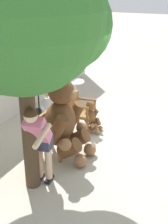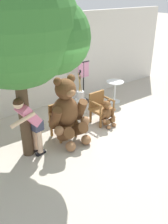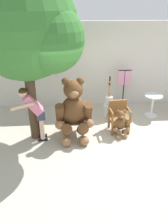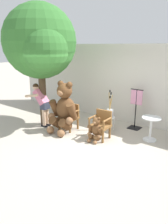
{
  "view_description": "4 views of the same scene",
  "coord_description": "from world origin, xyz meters",
  "px_view_note": "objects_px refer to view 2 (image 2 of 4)",
  "views": [
    {
      "loc": [
        -5.36,
        -2.37,
        3.19
      ],
      "look_at": [
        0.02,
        0.09,
        0.72
      ],
      "focal_mm": 50.0,
      "sensor_mm": 36.0,
      "label": 1
    },
    {
      "loc": [
        -3.48,
        -4.32,
        3.45
      ],
      "look_at": [
        -0.19,
        0.13,
        0.68
      ],
      "focal_mm": 40.0,
      "sensor_mm": 36.0,
      "label": 2
    },
    {
      "loc": [
        -0.74,
        -4.88,
        3.3
      ],
      "look_at": [
        -0.37,
        0.12,
        0.78
      ],
      "focal_mm": 35.0,
      "sensor_mm": 36.0,
      "label": 3
    },
    {
      "loc": [
        4.05,
        -4.76,
        2.73
      ],
      "look_at": [
        0.13,
        0.28,
        0.79
      ],
      "focal_mm": 35.0,
      "sensor_mm": 36.0,
      "label": 4
    }
  ],
  "objects_px": {
    "wooden_chair_right": "(100,107)",
    "brush_bucket": "(80,94)",
    "teddy_bear_large": "(67,111)",
    "wooden_chair_left": "(62,120)",
    "teddy_bear_small": "(107,113)",
    "person_visitor": "(30,121)",
    "patio_tree": "(20,27)",
    "white_stool": "(80,103)",
    "clothing_display_stand": "(84,81)",
    "round_side_table": "(115,89)"
  },
  "relations": [
    {
      "from": "person_visitor",
      "to": "teddy_bear_large",
      "type": "bearing_deg",
      "value": 3.68
    },
    {
      "from": "brush_bucket",
      "to": "teddy_bear_large",
      "type": "bearing_deg",
      "value": -137.45
    },
    {
      "from": "teddy_bear_large",
      "to": "patio_tree",
      "type": "bearing_deg",
      "value": -179.79
    },
    {
      "from": "white_stool",
      "to": "brush_bucket",
      "type": "height_order",
      "value": "brush_bucket"
    },
    {
      "from": "white_stool",
      "to": "clothing_display_stand",
      "type": "bearing_deg",
      "value": 47.58
    },
    {
      "from": "wooden_chair_right",
      "to": "teddy_bear_small",
      "type": "relative_size",
      "value": 1.14
    },
    {
      "from": "patio_tree",
      "to": "round_side_table",
      "type": "bearing_deg",
      "value": 16.75
    },
    {
      "from": "wooden_chair_left",
      "to": "round_side_table",
      "type": "xyz_separation_m",
      "value": [
        2.53,
        0.77,
        -0.01
      ]
    },
    {
      "from": "teddy_bear_small",
      "to": "patio_tree",
      "type": "relative_size",
      "value": 0.19
    },
    {
      "from": "brush_bucket",
      "to": "clothing_display_stand",
      "type": "distance_m",
      "value": 0.9
    },
    {
      "from": "round_side_table",
      "to": "patio_tree",
      "type": "bearing_deg",
      "value": -163.25
    },
    {
      "from": "wooden_chair_left",
      "to": "patio_tree",
      "type": "bearing_deg",
      "value": -163.81
    },
    {
      "from": "wooden_chair_left",
      "to": "clothing_display_stand",
      "type": "height_order",
      "value": "clothing_display_stand"
    },
    {
      "from": "teddy_bear_small",
      "to": "person_visitor",
      "type": "relative_size",
      "value": 0.51
    },
    {
      "from": "teddy_bear_large",
      "to": "teddy_bear_small",
      "type": "distance_m",
      "value": 1.34
    },
    {
      "from": "teddy_bear_small",
      "to": "patio_tree",
      "type": "bearing_deg",
      "value": 179.8
    },
    {
      "from": "wooden_chair_left",
      "to": "teddy_bear_small",
      "type": "distance_m",
      "value": 1.31
    },
    {
      "from": "patio_tree",
      "to": "clothing_display_stand",
      "type": "height_order",
      "value": "patio_tree"
    },
    {
      "from": "wooden_chair_left",
      "to": "teddy_bear_small",
      "type": "bearing_deg",
      "value": -12.5
    },
    {
      "from": "white_stool",
      "to": "patio_tree",
      "type": "relative_size",
      "value": 0.11
    },
    {
      "from": "wooden_chair_left",
      "to": "wooden_chair_right",
      "type": "bearing_deg",
      "value": -0.0
    },
    {
      "from": "round_side_table",
      "to": "clothing_display_stand",
      "type": "bearing_deg",
      "value": 141.19
    },
    {
      "from": "wooden_chair_right",
      "to": "brush_bucket",
      "type": "distance_m",
      "value": 0.79
    },
    {
      "from": "wooden_chair_left",
      "to": "person_visitor",
      "type": "height_order",
      "value": "person_visitor"
    },
    {
      "from": "teddy_bear_large",
      "to": "white_stool",
      "type": "height_order",
      "value": "teddy_bear_large"
    },
    {
      "from": "teddy_bear_small",
      "to": "white_stool",
      "type": "xyz_separation_m",
      "value": [
        -0.15,
        1.03,
        -0.02
      ]
    },
    {
      "from": "person_visitor",
      "to": "wooden_chair_left",
      "type": "bearing_deg",
      "value": 18.71
    },
    {
      "from": "teddy_bear_large",
      "to": "clothing_display_stand",
      "type": "height_order",
      "value": "teddy_bear_large"
    },
    {
      "from": "patio_tree",
      "to": "teddy_bear_small",
      "type": "bearing_deg",
      "value": -0.2
    },
    {
      "from": "wooden_chair_left",
      "to": "teddy_bear_large",
      "type": "bearing_deg",
      "value": -89.01
    },
    {
      "from": "teddy_bear_small",
      "to": "round_side_table",
      "type": "relative_size",
      "value": 1.05
    },
    {
      "from": "person_visitor",
      "to": "patio_tree",
      "type": "xyz_separation_m",
      "value": [
        0.04,
        0.06,
        1.91
      ]
    },
    {
      "from": "teddy_bear_large",
      "to": "patio_tree",
      "type": "height_order",
      "value": "patio_tree"
    },
    {
      "from": "wooden_chair_left",
      "to": "brush_bucket",
      "type": "height_order",
      "value": "brush_bucket"
    },
    {
      "from": "teddy_bear_large",
      "to": "patio_tree",
      "type": "relative_size",
      "value": 0.41
    },
    {
      "from": "teddy_bear_small",
      "to": "round_side_table",
      "type": "distance_m",
      "value": 1.64
    },
    {
      "from": "brush_bucket",
      "to": "patio_tree",
      "type": "height_order",
      "value": "patio_tree"
    },
    {
      "from": "wooden_chair_right",
      "to": "clothing_display_stand",
      "type": "xyz_separation_m",
      "value": [
        0.46,
        1.41,
        0.26
      ]
    },
    {
      "from": "wooden_chair_left",
      "to": "teddy_bear_small",
      "type": "height_order",
      "value": "wooden_chair_left"
    },
    {
      "from": "wooden_chair_left",
      "to": "round_side_table",
      "type": "bearing_deg",
      "value": 16.96
    },
    {
      "from": "person_visitor",
      "to": "patio_tree",
      "type": "distance_m",
      "value": 1.91
    },
    {
      "from": "wooden_chair_right",
      "to": "round_side_table",
      "type": "bearing_deg",
      "value": 31.48
    },
    {
      "from": "teddy_bear_large",
      "to": "white_stool",
      "type": "bearing_deg",
      "value": 42.51
    },
    {
      "from": "person_visitor",
      "to": "clothing_display_stand",
      "type": "relative_size",
      "value": 1.09
    },
    {
      "from": "white_stool",
      "to": "wooden_chair_left",
      "type": "bearing_deg",
      "value": -146.14
    },
    {
      "from": "wooden_chair_right",
      "to": "patio_tree",
      "type": "relative_size",
      "value": 0.21
    },
    {
      "from": "wooden_chair_right",
      "to": "brush_bucket",
      "type": "xyz_separation_m",
      "value": [
        -0.15,
        0.75,
        0.17
      ]
    },
    {
      "from": "person_visitor",
      "to": "white_stool",
      "type": "relative_size",
      "value": 3.23
    },
    {
      "from": "wooden_chair_left",
      "to": "brush_bucket",
      "type": "relative_size",
      "value": 0.94
    },
    {
      "from": "person_visitor",
      "to": "patio_tree",
      "type": "height_order",
      "value": "patio_tree"
    }
  ]
}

